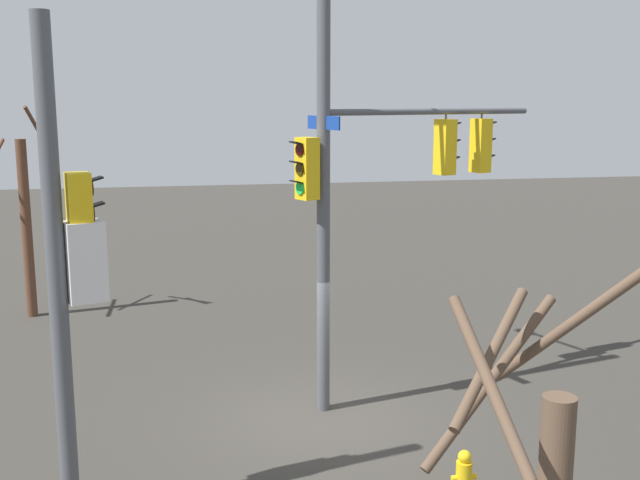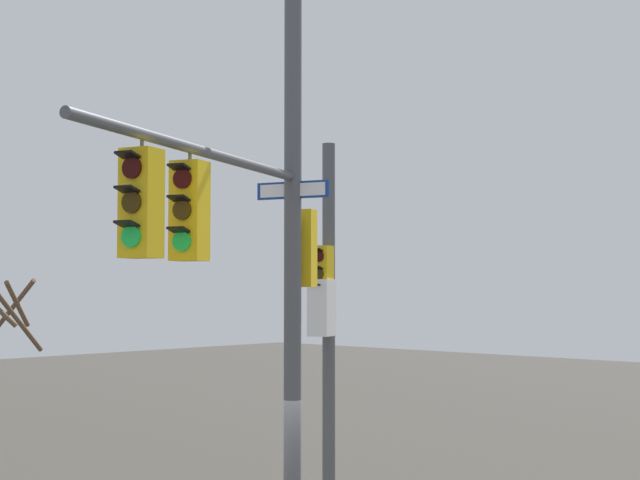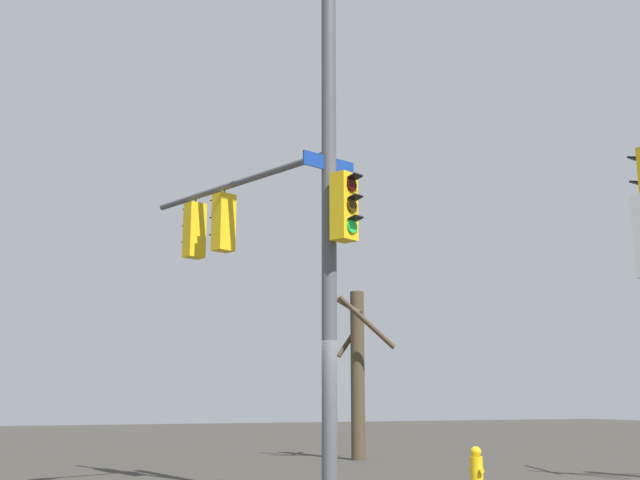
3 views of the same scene
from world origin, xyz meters
name	(u,v)px [view 1 (image 1 of 3)]	position (x,y,z in m)	size (l,w,h in m)	color
ground_plane	(323,418)	(0.00, 0.00, 0.00)	(80.00, 80.00, 0.00)	#37342E
main_signal_pole_assembly	(362,145)	(0.91, 0.87, 4.98)	(5.88, 3.07, 9.10)	#4C4F54
secondary_pole_assembly	(69,265)	(-3.98, -2.65, 3.65)	(0.79, 0.56, 6.89)	#4C4F54
fire_hydrant	(464,475)	(1.48, -3.15, 0.34)	(0.38, 0.24, 0.73)	yellow
bare_tree_across_street	(25,218)	(-6.48, 8.16, 2.71)	(1.90, 1.97, 5.68)	brown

